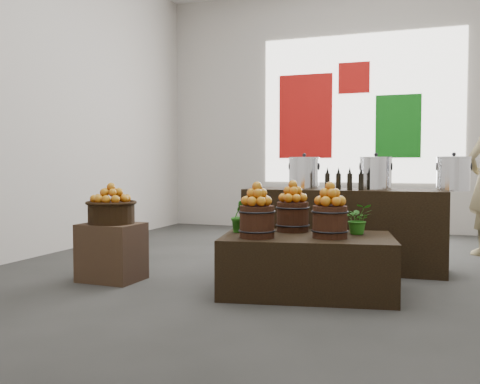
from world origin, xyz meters
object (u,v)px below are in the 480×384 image
(stock_pot_left, at_px, (304,174))
(stock_pot_right, at_px, (453,175))
(crate, at_px, (112,252))
(counter, at_px, (343,229))
(stock_pot_center, at_px, (376,174))
(wicker_basket, at_px, (111,213))
(display_table, at_px, (307,264))

(stock_pot_left, distance_m, stock_pot_right, 1.49)
(crate, bearing_deg, counter, 33.81)
(counter, height_order, stock_pot_left, stock_pot_left)
(stock_pot_center, bearing_deg, stock_pot_left, -177.92)
(wicker_basket, distance_m, counter, 2.38)
(wicker_basket, relative_size, counter, 0.21)
(display_table, xyz_separation_m, counter, (0.12, 1.19, 0.17))
(stock_pot_right, bearing_deg, stock_pot_center, -177.92)
(counter, distance_m, stock_pot_center, 0.66)
(display_table, relative_size, stock_pot_right, 4.51)
(display_table, height_order, stock_pot_left, stock_pot_left)
(crate, distance_m, wicker_basket, 0.37)
(stock_pot_center, bearing_deg, display_table, -110.28)
(display_table, height_order, counter, counter)
(counter, bearing_deg, stock_pot_center, 0.00)
(stock_pot_left, distance_m, stock_pot_center, 0.74)
(display_table, relative_size, stock_pot_left, 4.51)
(wicker_basket, distance_m, stock_pot_center, 2.67)
(counter, distance_m, stock_pot_left, 0.71)
(stock_pot_left, bearing_deg, crate, -139.94)
(crate, relative_size, display_table, 0.38)
(stock_pot_center, bearing_deg, stock_pot_right, 2.08)
(stock_pot_left, bearing_deg, counter, 2.08)
(crate, xyz_separation_m, stock_pot_center, (2.29, 1.33, 0.73))
(stock_pot_left, height_order, stock_pot_right, same)
(counter, relative_size, stock_pot_right, 6.47)
(wicker_basket, bearing_deg, stock_pot_right, 24.07)
(counter, bearing_deg, stock_pot_right, -0.00)
(crate, bearing_deg, wicker_basket, 0.00)
(crate, distance_m, counter, 2.37)
(stock_pot_left, bearing_deg, wicker_basket, -139.94)
(counter, height_order, stock_pot_center, stock_pot_center)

